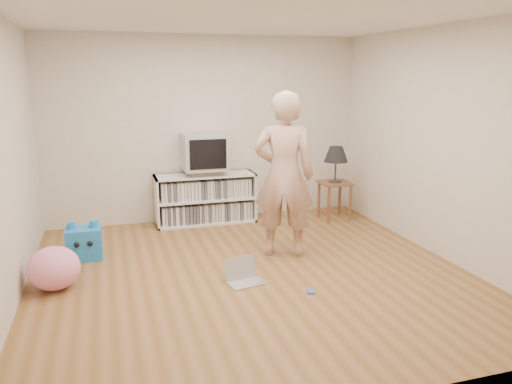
{
  "coord_description": "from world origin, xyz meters",
  "views": [
    {
      "loc": [
        -1.39,
        -4.74,
        2.05
      ],
      "look_at": [
        0.18,
        0.4,
        0.79
      ],
      "focal_mm": 35.0,
      "sensor_mm": 36.0,
      "label": 1
    }
  ],
  "objects_px": {
    "media_unit": "(205,198)",
    "laptop": "(243,275)",
    "table_lamp": "(336,155)",
    "plush_pink": "(54,268)",
    "plush_blue": "(84,243)",
    "side_table": "(335,191)",
    "dvd_deck": "(205,172)",
    "person": "(284,175)",
    "crt_tv": "(204,152)"
  },
  "relations": [
    {
      "from": "person",
      "to": "laptop",
      "type": "distance_m",
      "value": 1.27
    },
    {
      "from": "table_lamp",
      "to": "plush_blue",
      "type": "xyz_separation_m",
      "value": [
        -3.44,
        -0.66,
        -0.75
      ]
    },
    {
      "from": "media_unit",
      "to": "laptop",
      "type": "xyz_separation_m",
      "value": [
        -0.06,
        -2.21,
        -0.28
      ]
    },
    {
      "from": "person",
      "to": "laptop",
      "type": "bearing_deg",
      "value": 65.62
    },
    {
      "from": "person",
      "to": "plush_blue",
      "type": "height_order",
      "value": "person"
    },
    {
      "from": "media_unit",
      "to": "plush_blue",
      "type": "xyz_separation_m",
      "value": [
        -1.61,
        -1.04,
        -0.16
      ]
    },
    {
      "from": "table_lamp",
      "to": "media_unit",
      "type": "bearing_deg",
      "value": 168.1
    },
    {
      "from": "table_lamp",
      "to": "plush_blue",
      "type": "bearing_deg",
      "value": -169.2
    },
    {
      "from": "side_table",
      "to": "plush_blue",
      "type": "xyz_separation_m",
      "value": [
        -3.44,
        -0.66,
        -0.23
      ]
    },
    {
      "from": "laptop",
      "to": "plush_pink",
      "type": "height_order",
      "value": "plush_pink"
    },
    {
      "from": "plush_blue",
      "to": "person",
      "type": "bearing_deg",
      "value": -12.49
    },
    {
      "from": "plush_pink",
      "to": "crt_tv",
      "type": "bearing_deg",
      "value": 44.09
    },
    {
      "from": "side_table",
      "to": "plush_blue",
      "type": "relative_size",
      "value": 1.24
    },
    {
      "from": "dvd_deck",
      "to": "side_table",
      "type": "bearing_deg",
      "value": -11.43
    },
    {
      "from": "laptop",
      "to": "table_lamp",
      "type": "bearing_deg",
      "value": 32.03
    },
    {
      "from": "dvd_deck",
      "to": "plush_pink",
      "type": "xyz_separation_m",
      "value": [
        -1.87,
        -1.82,
        -0.52
      ]
    },
    {
      "from": "table_lamp",
      "to": "plush_pink",
      "type": "bearing_deg",
      "value": -158.66
    },
    {
      "from": "media_unit",
      "to": "table_lamp",
      "type": "relative_size",
      "value": 2.72
    },
    {
      "from": "dvd_deck",
      "to": "person",
      "type": "xyz_separation_m",
      "value": [
        0.61,
        -1.55,
        0.21
      ]
    },
    {
      "from": "person",
      "to": "laptop",
      "type": "xyz_separation_m",
      "value": [
        -0.66,
        -0.64,
        -0.88
      ]
    },
    {
      "from": "media_unit",
      "to": "plush_blue",
      "type": "distance_m",
      "value": 1.93
    },
    {
      "from": "plush_blue",
      "to": "plush_pink",
      "type": "height_order",
      "value": "plush_blue"
    },
    {
      "from": "dvd_deck",
      "to": "plush_pink",
      "type": "height_order",
      "value": "dvd_deck"
    },
    {
      "from": "media_unit",
      "to": "person",
      "type": "xyz_separation_m",
      "value": [
        0.61,
        -1.57,
        0.6
      ]
    },
    {
      "from": "media_unit",
      "to": "side_table",
      "type": "bearing_deg",
      "value": -11.9
    },
    {
      "from": "media_unit",
      "to": "person",
      "type": "bearing_deg",
      "value": -68.81
    },
    {
      "from": "side_table",
      "to": "table_lamp",
      "type": "relative_size",
      "value": 1.07
    },
    {
      "from": "media_unit",
      "to": "person",
      "type": "height_order",
      "value": "person"
    },
    {
      "from": "dvd_deck",
      "to": "side_table",
      "type": "xyz_separation_m",
      "value": [
        1.83,
        -0.37,
        -0.32
      ]
    },
    {
      "from": "side_table",
      "to": "person",
      "type": "distance_m",
      "value": 1.78
    },
    {
      "from": "dvd_deck",
      "to": "media_unit",
      "type": "bearing_deg",
      "value": 90.0
    },
    {
      "from": "side_table",
      "to": "laptop",
      "type": "bearing_deg",
      "value": -136.05
    },
    {
      "from": "dvd_deck",
      "to": "person",
      "type": "distance_m",
      "value": 1.68
    },
    {
      "from": "plush_blue",
      "to": "table_lamp",
      "type": "bearing_deg",
      "value": 11.57
    },
    {
      "from": "media_unit",
      "to": "dvd_deck",
      "type": "height_order",
      "value": "dvd_deck"
    },
    {
      "from": "laptop",
      "to": "plush_blue",
      "type": "xyz_separation_m",
      "value": [
        -1.56,
        1.16,
        0.12
      ]
    },
    {
      "from": "table_lamp",
      "to": "plush_blue",
      "type": "height_order",
      "value": "table_lamp"
    },
    {
      "from": "side_table",
      "to": "person",
      "type": "bearing_deg",
      "value": -136.02
    },
    {
      "from": "dvd_deck",
      "to": "laptop",
      "type": "xyz_separation_m",
      "value": [
        -0.06,
        -2.19,
        -0.67
      ]
    },
    {
      "from": "crt_tv",
      "to": "plush_pink",
      "type": "distance_m",
      "value": 2.73
    },
    {
      "from": "table_lamp",
      "to": "person",
      "type": "xyz_separation_m",
      "value": [
        -1.22,
        -1.18,
        0.0
      ]
    },
    {
      "from": "person",
      "to": "plush_blue",
      "type": "relative_size",
      "value": 4.26
    },
    {
      "from": "dvd_deck",
      "to": "table_lamp",
      "type": "height_order",
      "value": "table_lamp"
    },
    {
      "from": "side_table",
      "to": "plush_pink",
      "type": "bearing_deg",
      "value": -158.66
    },
    {
      "from": "laptop",
      "to": "side_table",
      "type": "bearing_deg",
      "value": 32.03
    },
    {
      "from": "crt_tv",
      "to": "laptop",
      "type": "relative_size",
      "value": 1.51
    },
    {
      "from": "media_unit",
      "to": "laptop",
      "type": "distance_m",
      "value": 2.22
    },
    {
      "from": "side_table",
      "to": "person",
      "type": "height_order",
      "value": "person"
    },
    {
      "from": "plush_blue",
      "to": "plush_pink",
      "type": "xyz_separation_m",
      "value": [
        -0.26,
        -0.79,
        0.02
      ]
    },
    {
      "from": "laptop",
      "to": "plush_blue",
      "type": "height_order",
      "value": "plush_blue"
    }
  ]
}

